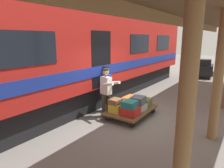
{
  "coord_description": "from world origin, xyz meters",
  "views": [
    {
      "loc": [
        -2.74,
        5.74,
        2.69
      ],
      "look_at": [
        1.14,
        0.16,
        1.15
      ],
      "focal_mm": 32.38,
      "sensor_mm": 36.0,
      "label": 1
    }
  ],
  "objects_px": {
    "suitcase_red_plastic": "(131,111)",
    "suitcase_teal_softside": "(130,104)",
    "suitcase_brown_leather": "(115,101)",
    "porter_in_overalls": "(106,87)",
    "suitcase_orange_carryall": "(131,100)",
    "train_car": "(72,55)",
    "luggage_cart": "(131,110)",
    "suitcase_gray_aluminum": "(138,107)",
    "suitcase_slate_roller": "(138,100)",
    "suitcase_tan_vintage": "(124,104)",
    "baggage_tug": "(204,69)",
    "suitcase_yellow_case": "(116,108)",
    "suitcase_olive_duffel": "(145,103)",
    "porter_by_door": "(106,91)"
  },
  "relations": [
    {
      "from": "train_car",
      "to": "suitcase_yellow_case",
      "type": "xyz_separation_m",
      "value": [
        -2.39,
        0.37,
        -1.65
      ]
    },
    {
      "from": "suitcase_yellow_case",
      "to": "suitcase_orange_carryall",
      "type": "bearing_deg",
      "value": -90.0
    },
    {
      "from": "suitcase_red_plastic",
      "to": "baggage_tug",
      "type": "bearing_deg",
      "value": -91.85
    },
    {
      "from": "train_car",
      "to": "suitcase_tan_vintage",
      "type": "xyz_separation_m",
      "value": [
        -2.39,
        -0.14,
        -1.67
      ]
    },
    {
      "from": "train_car",
      "to": "suitcase_teal_softside",
      "type": "bearing_deg",
      "value": 172.07
    },
    {
      "from": "suitcase_gray_aluminum",
      "to": "suitcase_teal_softside",
      "type": "distance_m",
      "value": 0.61
    },
    {
      "from": "suitcase_red_plastic",
      "to": "suitcase_orange_carryall",
      "type": "bearing_deg",
      "value": -61.96
    },
    {
      "from": "train_car",
      "to": "suitcase_gray_aluminum",
      "type": "xyz_separation_m",
      "value": [
        -2.94,
        -0.14,
        -1.67
      ]
    },
    {
      "from": "suitcase_yellow_case",
      "to": "porter_by_door",
      "type": "relative_size",
      "value": 0.27
    },
    {
      "from": "suitcase_red_plastic",
      "to": "suitcase_teal_softside",
      "type": "bearing_deg",
      "value": 68.94
    },
    {
      "from": "train_car",
      "to": "luggage_cart",
      "type": "distance_m",
      "value": 3.23
    },
    {
      "from": "suitcase_gray_aluminum",
      "to": "suitcase_orange_carryall",
      "type": "xyz_separation_m",
      "value": [
        0.55,
        -0.52,
        0.02
      ]
    },
    {
      "from": "train_car",
      "to": "luggage_cart",
      "type": "xyz_separation_m",
      "value": [
        -2.66,
        -0.14,
        -1.82
      ]
    },
    {
      "from": "suitcase_red_plastic",
      "to": "suitcase_orange_carryall",
      "type": "distance_m",
      "value": 1.17
    },
    {
      "from": "suitcase_tan_vintage",
      "to": "suitcase_orange_carryall",
      "type": "xyz_separation_m",
      "value": [
        0.0,
        -0.52,
        0.03
      ]
    },
    {
      "from": "luggage_cart",
      "to": "suitcase_tan_vintage",
      "type": "distance_m",
      "value": 0.31
    },
    {
      "from": "suitcase_olive_duffel",
      "to": "suitcase_teal_softside",
      "type": "bearing_deg",
      "value": 89.32
    },
    {
      "from": "suitcase_olive_duffel",
      "to": "suitcase_teal_softside",
      "type": "relative_size",
      "value": 1.14
    },
    {
      "from": "suitcase_brown_leather",
      "to": "porter_in_overalls",
      "type": "bearing_deg",
      "value": -32.6
    },
    {
      "from": "suitcase_red_plastic",
      "to": "suitcase_teal_softside",
      "type": "relative_size",
      "value": 1.13
    },
    {
      "from": "suitcase_gray_aluminum",
      "to": "suitcase_slate_roller",
      "type": "bearing_deg",
      "value": 35.79
    },
    {
      "from": "suitcase_orange_carryall",
      "to": "porter_by_door",
      "type": "relative_size",
      "value": 0.37
    },
    {
      "from": "suitcase_red_plastic",
      "to": "suitcase_olive_duffel",
      "type": "height_order",
      "value": "suitcase_olive_duffel"
    },
    {
      "from": "suitcase_slate_roller",
      "to": "porter_by_door",
      "type": "relative_size",
      "value": 0.3
    },
    {
      "from": "suitcase_gray_aluminum",
      "to": "suitcase_slate_roller",
      "type": "xyz_separation_m",
      "value": [
        0.01,
        0.01,
        0.24
      ]
    },
    {
      "from": "train_car",
      "to": "porter_by_door",
      "type": "height_order",
      "value": "train_car"
    },
    {
      "from": "train_car",
      "to": "luggage_cart",
      "type": "height_order",
      "value": "train_car"
    },
    {
      "from": "suitcase_red_plastic",
      "to": "suitcase_teal_softside",
      "type": "height_order",
      "value": "suitcase_teal_softside"
    },
    {
      "from": "suitcase_yellow_case",
      "to": "suitcase_teal_softside",
      "type": "distance_m",
      "value": 0.59
    },
    {
      "from": "suitcase_tan_vintage",
      "to": "suitcase_gray_aluminum",
      "type": "height_order",
      "value": "suitcase_gray_aluminum"
    },
    {
      "from": "suitcase_slate_roller",
      "to": "porter_in_overalls",
      "type": "bearing_deg",
      "value": 2.18
    },
    {
      "from": "suitcase_olive_duffel",
      "to": "porter_in_overalls",
      "type": "bearing_deg",
      "value": 23.38
    },
    {
      "from": "luggage_cart",
      "to": "suitcase_red_plastic",
      "type": "distance_m",
      "value": 0.61
    },
    {
      "from": "suitcase_tan_vintage",
      "to": "porter_in_overalls",
      "type": "relative_size",
      "value": 0.3
    },
    {
      "from": "suitcase_orange_carryall",
      "to": "suitcase_olive_duffel",
      "type": "bearing_deg",
      "value": 180.0
    },
    {
      "from": "suitcase_gray_aluminum",
      "to": "suitcase_yellow_case",
      "type": "distance_m",
      "value": 0.75
    },
    {
      "from": "baggage_tug",
      "to": "porter_in_overalls",
      "type": "bearing_deg",
      "value": 80.04
    },
    {
      "from": "luggage_cart",
      "to": "suitcase_gray_aluminum",
      "type": "xyz_separation_m",
      "value": [
        -0.27,
        -0.0,
        0.16
      ]
    },
    {
      "from": "train_car",
      "to": "suitcase_brown_leather",
      "type": "relative_size",
      "value": 41.87
    },
    {
      "from": "suitcase_yellow_case",
      "to": "baggage_tug",
      "type": "height_order",
      "value": "baggage_tug"
    },
    {
      "from": "suitcase_orange_carryall",
      "to": "suitcase_slate_roller",
      "type": "height_order",
      "value": "suitcase_slate_roller"
    },
    {
      "from": "suitcase_yellow_case",
      "to": "suitcase_teal_softside",
      "type": "bearing_deg",
      "value": 176.5
    },
    {
      "from": "train_car",
      "to": "porter_in_overalls",
      "type": "relative_size",
      "value": 9.99
    },
    {
      "from": "suitcase_red_plastic",
      "to": "suitcase_teal_softside",
      "type": "distance_m",
      "value": 0.24
    },
    {
      "from": "porter_by_door",
      "to": "baggage_tug",
      "type": "height_order",
      "value": "porter_by_door"
    },
    {
      "from": "suitcase_tan_vintage",
      "to": "suitcase_gray_aluminum",
      "type": "distance_m",
      "value": 0.55
    },
    {
      "from": "suitcase_orange_carryall",
      "to": "suitcase_teal_softside",
      "type": "xyz_separation_m",
      "value": [
        -0.54,
        1.06,
        0.24
      ]
    },
    {
      "from": "suitcase_tan_vintage",
      "to": "suitcase_gray_aluminum",
      "type": "xyz_separation_m",
      "value": [
        -0.55,
        0.0,
        0.01
      ]
    },
    {
      "from": "suitcase_slate_roller",
      "to": "porter_in_overalls",
      "type": "relative_size",
      "value": 0.3
    },
    {
      "from": "suitcase_red_plastic",
      "to": "baggage_tug",
      "type": "distance_m",
      "value": 9.81
    }
  ]
}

